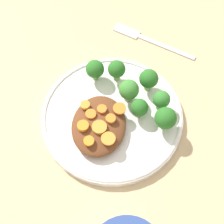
# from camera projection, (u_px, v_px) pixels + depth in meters

# --- Properties ---
(ground_plane) EXTENTS (4.00, 4.00, 0.00)m
(ground_plane) POSITION_uv_depth(u_px,v_px,m) (112.00, 119.00, 0.74)
(ground_plane) COLOR tan
(plate) EXTENTS (0.28, 0.28, 0.02)m
(plate) POSITION_uv_depth(u_px,v_px,m) (112.00, 117.00, 0.73)
(plate) COLOR white
(plate) RESTS_ON ground_plane
(stew_mound) EXTENTS (0.13, 0.10, 0.03)m
(stew_mound) POSITION_uv_depth(u_px,v_px,m) (99.00, 126.00, 0.70)
(stew_mound) COLOR brown
(stew_mound) RESTS_ON plate
(broccoli_floret_0) EXTENTS (0.04, 0.04, 0.05)m
(broccoli_floret_0) POSITION_uv_depth(u_px,v_px,m) (129.00, 90.00, 0.72)
(broccoli_floret_0) COLOR #7FA85B
(broccoli_floret_0) RESTS_ON plate
(broccoli_floret_1) EXTENTS (0.04, 0.04, 0.05)m
(broccoli_floret_1) POSITION_uv_depth(u_px,v_px,m) (95.00, 69.00, 0.75)
(broccoli_floret_1) COLOR #7FA85B
(broccoli_floret_1) RESTS_ON plate
(broccoli_floret_2) EXTENTS (0.04, 0.04, 0.05)m
(broccoli_floret_2) POSITION_uv_depth(u_px,v_px,m) (166.00, 118.00, 0.69)
(broccoli_floret_2) COLOR #759E51
(broccoli_floret_2) RESTS_ON plate
(broccoli_floret_3) EXTENTS (0.04, 0.04, 0.05)m
(broccoli_floret_3) POSITION_uv_depth(u_px,v_px,m) (149.00, 79.00, 0.73)
(broccoli_floret_3) COLOR #7FA85B
(broccoli_floret_3) RESTS_ON plate
(broccoli_floret_4) EXTENTS (0.03, 0.03, 0.05)m
(broccoli_floret_4) POSITION_uv_depth(u_px,v_px,m) (139.00, 108.00, 0.71)
(broccoli_floret_4) COLOR #759E51
(broccoli_floret_4) RESTS_ON plate
(broccoli_floret_5) EXTENTS (0.03, 0.03, 0.05)m
(broccoli_floret_5) POSITION_uv_depth(u_px,v_px,m) (161.00, 100.00, 0.71)
(broccoli_floret_5) COLOR #7FA85B
(broccoli_floret_5) RESTS_ON plate
(broccoli_floret_6) EXTENTS (0.04, 0.04, 0.05)m
(broccoli_floret_6) POSITION_uv_depth(u_px,v_px,m) (117.00, 70.00, 0.74)
(broccoli_floret_6) COLOR #759E51
(broccoli_floret_6) RESTS_ON plate
(carrot_slice_0) EXTENTS (0.03, 0.03, 0.01)m
(carrot_slice_0) POSITION_uv_depth(u_px,v_px,m) (99.00, 127.00, 0.68)
(carrot_slice_0) COLOR orange
(carrot_slice_0) RESTS_ON stew_mound
(carrot_slice_1) EXTENTS (0.03, 0.03, 0.00)m
(carrot_slice_1) POSITION_uv_depth(u_px,v_px,m) (110.00, 139.00, 0.67)
(carrot_slice_1) COLOR orange
(carrot_slice_1) RESTS_ON stew_mound
(carrot_slice_2) EXTENTS (0.02, 0.02, 0.01)m
(carrot_slice_2) POSITION_uv_depth(u_px,v_px,m) (102.00, 109.00, 0.70)
(carrot_slice_2) COLOR orange
(carrot_slice_2) RESTS_ON stew_mound
(carrot_slice_3) EXTENTS (0.02, 0.02, 0.01)m
(carrot_slice_3) POSITION_uv_depth(u_px,v_px,m) (83.00, 126.00, 0.68)
(carrot_slice_3) COLOR orange
(carrot_slice_3) RESTS_ON stew_mound
(carrot_slice_4) EXTENTS (0.02, 0.02, 0.01)m
(carrot_slice_4) POSITION_uv_depth(u_px,v_px,m) (112.00, 119.00, 0.69)
(carrot_slice_4) COLOR orange
(carrot_slice_4) RESTS_ON stew_mound
(carrot_slice_5) EXTENTS (0.02, 0.02, 0.00)m
(carrot_slice_5) POSITION_uv_depth(u_px,v_px,m) (120.00, 108.00, 0.70)
(carrot_slice_5) COLOR orange
(carrot_slice_5) RESTS_ON stew_mound
(carrot_slice_6) EXTENTS (0.02, 0.02, 0.00)m
(carrot_slice_6) POSITION_uv_depth(u_px,v_px,m) (91.00, 114.00, 0.70)
(carrot_slice_6) COLOR orange
(carrot_slice_6) RESTS_ON stew_mound
(carrot_slice_7) EXTENTS (0.02, 0.02, 0.00)m
(carrot_slice_7) POSITION_uv_depth(u_px,v_px,m) (89.00, 141.00, 0.67)
(carrot_slice_7) COLOR orange
(carrot_slice_7) RESTS_ON stew_mound
(carrot_slice_8) EXTENTS (0.02, 0.02, 0.01)m
(carrot_slice_8) POSITION_uv_depth(u_px,v_px,m) (85.00, 105.00, 0.70)
(carrot_slice_8) COLOR orange
(carrot_slice_8) RESTS_ON stew_mound
(fork) EXTENTS (0.09, 0.19, 0.01)m
(fork) POSITION_uv_depth(u_px,v_px,m) (146.00, 38.00, 0.84)
(fork) COLOR silver
(fork) RESTS_ON ground_plane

